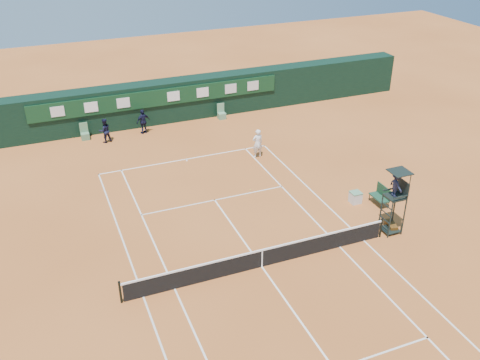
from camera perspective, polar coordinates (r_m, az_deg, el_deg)
name	(u,v)px	position (r m, az deg, el deg)	size (l,w,h in m)	color
ground	(262,267)	(24.72, 2.33, -9.23)	(90.00, 90.00, 0.00)	#C0662D
court_lines	(262,267)	(24.72, 2.33, -9.21)	(11.05, 23.85, 0.01)	white
tennis_net	(262,258)	(24.41, 2.36, -8.28)	(12.90, 0.10, 1.10)	black
back_wall	(157,102)	(39.78, -8.80, 8.23)	(40.00, 1.65, 3.00)	black
linesman_chair_left	(85,135)	(38.29, -16.21, 4.65)	(0.55, 0.50, 1.15)	#527E59
linesman_chair_right	(222,115)	(40.26, -1.98, 6.99)	(0.55, 0.50, 1.15)	#5C8D69
umpire_chair	(396,189)	(26.77, 16.31, -0.96)	(0.96, 0.95, 3.42)	black
player_bench	(381,195)	(29.93, 14.83, -1.53)	(0.55, 1.20, 1.10)	#183E2B
tennis_bag	(391,226)	(28.20, 15.83, -4.73)	(0.38, 0.87, 0.33)	black
cooler	(355,197)	(29.92, 12.21, -1.81)	(0.57, 0.57, 0.65)	silver
tennis_ball	(250,190)	(30.55, 1.10, -1.05)	(0.07, 0.07, 0.07)	yellow
player	(257,143)	(34.02, 1.88, 3.93)	(0.69, 0.46, 1.90)	white
ball_kid_left	(105,131)	(37.27, -14.22, 5.13)	(0.82, 0.64, 1.68)	black
ball_kid_right	(143,122)	(38.10, -10.28, 6.16)	(1.03, 0.43, 1.76)	black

